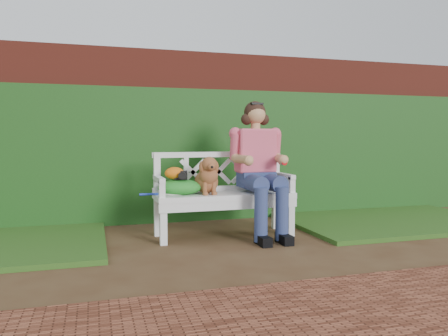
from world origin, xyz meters
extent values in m
plane|color=#422716|center=(0.00, 0.00, 0.00)|extent=(60.00, 60.00, 0.00)
cube|color=maroon|center=(0.00, 1.90, 1.10)|extent=(10.00, 0.30, 2.20)
cube|color=#1C5017|center=(0.00, 1.68, 0.85)|extent=(10.00, 0.18, 1.70)
cube|color=#264E15|center=(2.40, 0.90, 0.03)|extent=(2.60, 2.00, 0.05)
cube|color=#512517|center=(0.00, -1.60, 0.01)|extent=(4.00, 1.20, 0.03)
cube|color=black|center=(-0.32, 0.65, 0.69)|extent=(0.15, 0.13, 0.09)
ellipsoid|color=#CF6210|center=(-0.39, 0.66, 0.71)|extent=(0.24, 0.21, 0.13)
camera|label=1|loc=(-1.20, -3.86, 1.08)|focal=35.00mm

